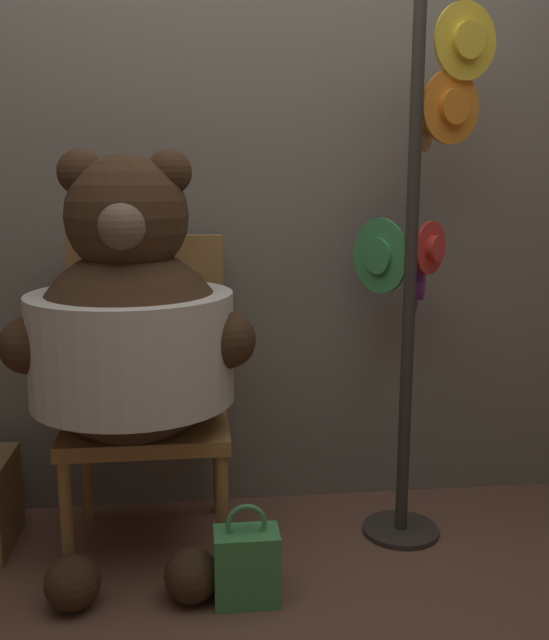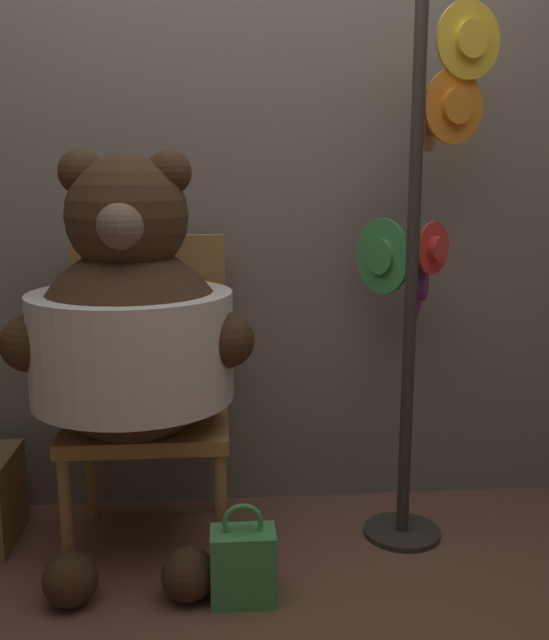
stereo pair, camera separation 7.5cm
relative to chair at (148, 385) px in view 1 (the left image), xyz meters
name	(u,v)px [view 1 (the left image)]	position (x,y,z in m)	size (l,w,h in m)	color
ground_plane	(267,592)	(0.38, -0.45, -0.57)	(14.00, 14.00, 0.00)	brown
wall_back	(247,168)	(0.38, 0.29, 0.76)	(8.00, 0.10, 2.66)	slate
chair	(148,385)	(0.00, 0.00, 0.00)	(0.56, 0.50, 1.09)	#9E703D
teddy_bear	(131,334)	(-0.03, -0.18, 0.23)	(0.80, 0.71, 1.38)	#3D2819
hat_display_rack	(419,248)	(0.96, -0.05, 0.48)	(0.45, 0.40, 1.87)	#332D28
handbag_on_ground	(247,565)	(0.32, -0.48, -0.44)	(0.20, 0.13, 0.32)	#479E56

